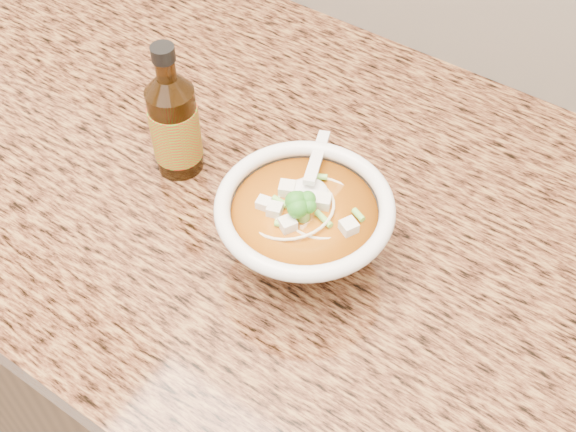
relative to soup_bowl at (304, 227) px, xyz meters
The scene contains 4 objects.
cabinet 0.55m from the soup_bowl, 159.73° to the left, with size 4.00×0.65×0.86m, color #321E0F.
counter_slab 0.22m from the soup_bowl, 159.73° to the left, with size 4.00×0.68×0.04m, color olive.
soup_bowl is the anchor object (origin of this frame).
hot_sauce_bottle 0.19m from the soup_bowl, behind, with size 0.06×0.06×0.17m.
Camera 1 is at (0.45, 1.21, 1.52)m, focal length 45.00 mm.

